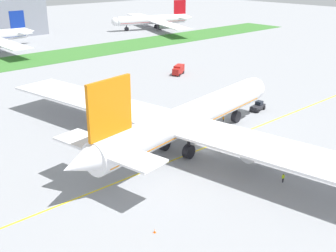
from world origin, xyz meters
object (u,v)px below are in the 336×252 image
ground_crew_wingwalker_port (198,138)px  service_truck_catering_van (97,90)px  airliner_foreground (186,120)px  service_truck_baggage_loader (178,70)px  parked_airliner_far_outer (154,20)px  pushback_tug (258,106)px  ground_crew_wingwalker_starboard (283,177)px  ground_crew_marshaller_front (223,118)px  traffic_cone_near_nose (155,231)px

ground_crew_wingwalker_port → service_truck_catering_van: service_truck_catering_van is taller
airliner_foreground → service_truck_baggage_loader: 60.20m
airliner_foreground → parked_airliner_far_outer: airliner_foreground is taller
airliner_foreground → pushback_tug: 30.60m
service_truck_baggage_loader → ground_crew_wingwalker_starboard: bearing=-120.3°
ground_crew_wingwalker_port → service_truck_catering_van: size_ratio=0.38×
ground_crew_wingwalker_port → parked_airliner_far_outer: 161.04m
pushback_tug → ground_crew_marshaller_front: pushback_tug is taller
ground_crew_wingwalker_starboard → service_truck_baggage_loader: (37.99, 65.11, 0.66)m
airliner_foreground → ground_crew_wingwalker_starboard: (2.37, -20.67, -5.16)m
ground_crew_marshaller_front → service_truck_catering_van: service_truck_catering_van is taller
ground_crew_wingwalker_port → pushback_tug: bearing=9.8°
airliner_foreground → traffic_cone_near_nose: size_ratio=162.04×
service_truck_baggage_loader → parked_airliner_far_outer: 103.82m
airliner_foreground → service_truck_catering_van: size_ratio=20.21×
ground_crew_wingwalker_port → ground_crew_marshaller_front: 13.66m
airliner_foreground → service_truck_catering_van: airliner_foreground is taller
pushback_tug → traffic_cone_near_nose: bearing=-157.4°
airliner_foreground → ground_crew_wingwalker_port: bearing=3.9°
service_truck_catering_van → parked_airliner_far_outer: (93.68, 85.86, 3.79)m
airliner_foreground → service_truck_baggage_loader: size_ratio=14.74×
service_truck_baggage_loader → traffic_cone_near_nose: bearing=-135.7°
ground_crew_wingwalker_port → traffic_cone_near_nose: size_ratio=3.03×
airliner_foreground → service_truck_catering_van: bearing=79.8°
pushback_tug → service_truck_catering_van: service_truck_catering_van is taller
ground_crew_wingwalker_port → ground_crew_wingwalker_starboard: ground_crew_wingwalker_port is taller
pushback_tug → ground_crew_marshaller_front: 13.01m
traffic_cone_near_nose → service_truck_catering_van: bearing=63.1°
ground_crew_wingwalker_port → ground_crew_marshaller_front: (12.90, 4.49, -0.01)m
airliner_foreground → ground_crew_wingwalker_starboard: 21.44m
airliner_foreground → parked_airliner_far_outer: (101.34, 128.40, -0.93)m
ground_crew_marshaller_front → parked_airliner_far_outer: parked_airliner_far_outer is taller
pushback_tug → ground_crew_wingwalker_starboard: bearing=-137.2°
ground_crew_wingwalker_starboard → traffic_cone_near_nose: size_ratio=2.79×
airliner_foreground → pushback_tug: bearing=9.1°
pushback_tug → service_truck_catering_van: bearing=120.4°
service_truck_baggage_loader → service_truck_catering_van: (-32.71, -1.91, -0.23)m
ground_crew_wingwalker_port → ground_crew_marshaller_front: ground_crew_wingwalker_port is taller
ground_crew_wingwalker_starboard → service_truck_catering_van: 63.43m
ground_crew_wingwalker_starboard → parked_airliner_far_outer: size_ratio=0.02×
service_truck_baggage_loader → ground_crew_wingwalker_port: bearing=-129.6°
ground_crew_wingwalker_starboard → service_truck_catering_van: (5.28, 63.21, 0.43)m
service_truck_catering_van → parked_airliner_far_outer: bearing=42.5°
pushback_tug → service_truck_baggage_loader: 41.07m
traffic_cone_near_nose → service_truck_baggage_loader: 88.03m
ground_crew_wingwalker_port → service_truck_baggage_loader: size_ratio=0.28×
ground_crew_marshaller_front → service_truck_catering_van: (-9.12, 37.78, 0.36)m
traffic_cone_near_nose → ground_crew_wingwalker_starboard: bearing=-8.2°
ground_crew_wingwalker_port → parked_airliner_far_outer: size_ratio=0.02×
ground_crew_wingwalker_starboard → service_truck_baggage_loader: size_ratio=0.25×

